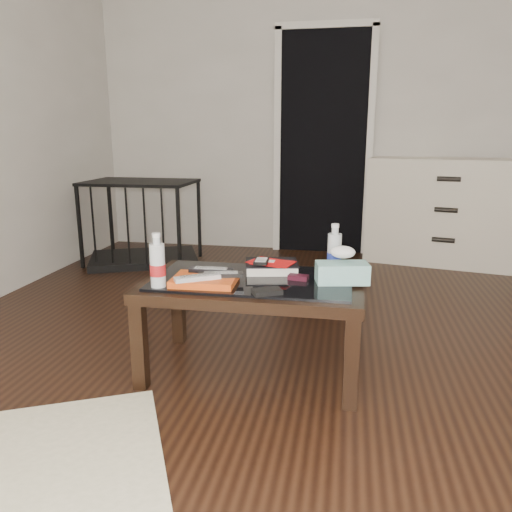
{
  "coord_description": "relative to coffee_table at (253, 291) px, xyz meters",
  "views": [
    {
      "loc": [
        -0.15,
        -2.26,
        1.12
      ],
      "look_at": [
        -0.57,
        -0.02,
        0.55
      ],
      "focal_mm": 35.0,
      "sensor_mm": 36.0,
      "label": 1
    }
  ],
  "objects": [
    {
      "name": "water_bottle_left",
      "position": [
        -0.38,
        -0.2,
        0.18
      ],
      "size": [
        0.07,
        0.07,
        0.24
      ],
      "primitive_type": "cylinder",
      "rotation": [
        0.0,
        0.0,
        -0.1
      ],
      "color": "silver",
      "rests_on": "coffee_table"
    },
    {
      "name": "wallet",
      "position": [
        0.1,
        -0.21,
        0.07
      ],
      "size": [
        0.14,
        0.12,
        0.02
      ],
      "primitive_type": "cube",
      "rotation": [
        0.0,
        0.0,
        0.47
      ],
      "color": "black",
      "rests_on": "coffee_table"
    },
    {
      "name": "dresser",
      "position": [
        1.21,
        2.32,
        0.05
      ],
      "size": [
        1.28,
        0.74,
        0.9
      ],
      "rotation": [
        0.0,
        0.0,
        -0.21
      ],
      "color": "beige",
      "rests_on": "ground"
    },
    {
      "name": "flip_phone",
      "position": [
        0.21,
        0.01,
        0.08
      ],
      "size": [
        0.1,
        0.06,
        0.02
      ],
      "primitive_type": "cube",
      "rotation": [
        0.0,
        0.0,
        -0.15
      ],
      "color": "black",
      "rests_on": "coffee_table"
    },
    {
      "name": "magazines",
      "position": [
        -0.2,
        -0.12,
        0.08
      ],
      "size": [
        0.29,
        0.22,
        0.03
      ],
      "primitive_type": "cube",
      "rotation": [
        0.0,
        0.0,
        0.04
      ],
      "color": "#D34913",
      "rests_on": "coffee_table"
    },
    {
      "name": "water_bottle_right",
      "position": [
        0.36,
        0.16,
        0.18
      ],
      "size": [
        0.07,
        0.07,
        0.24
      ],
      "primitive_type": "cylinder",
      "rotation": [
        0.0,
        0.0,
        0.07
      ],
      "color": "silver",
      "rests_on": "coffee_table"
    },
    {
      "name": "ipod",
      "position": [
        0.02,
        0.09,
        0.12
      ],
      "size": [
        0.07,
        0.11,
        0.02
      ],
      "primitive_type": "cube",
      "rotation": [
        0.0,
        0.0,
        0.03
      ],
      "color": "black",
      "rests_on": "dvd_mailers"
    },
    {
      "name": "textbook",
      "position": [
        0.07,
        0.13,
        0.09
      ],
      "size": [
        0.28,
        0.24,
        0.05
      ],
      "primitive_type": "cube",
      "rotation": [
        0.0,
        0.0,
        0.19
      ],
      "color": "black",
      "rests_on": "coffee_table"
    },
    {
      "name": "tissue_box",
      "position": [
        0.41,
        0.01,
        0.11
      ],
      "size": [
        0.25,
        0.16,
        0.09
      ],
      "primitive_type": "cube",
      "rotation": [
        0.0,
        0.0,
        0.2
      ],
      "color": "teal",
      "rests_on": "coffee_table"
    },
    {
      "name": "remote_black_back",
      "position": [
        -0.19,
        -0.04,
        0.11
      ],
      "size": [
        0.2,
        0.05,
        0.02
      ],
      "primitive_type": "cube",
      "rotation": [
        0.0,
        0.0,
        0.02
      ],
      "color": "black",
      "rests_on": "magazines"
    },
    {
      "name": "remote_black_front",
      "position": [
        -0.13,
        -0.1,
        0.11
      ],
      "size": [
        0.21,
        0.1,
        0.02
      ],
      "primitive_type": "cube",
      "rotation": [
        0.0,
        0.0,
        0.24
      ],
      "color": "black",
      "rests_on": "magazines"
    },
    {
      "name": "remote_silver",
      "position": [
        -0.21,
        -0.17,
        0.11
      ],
      "size": [
        0.2,
        0.15,
        0.02
      ],
      "primitive_type": "cube",
      "rotation": [
        0.0,
        0.0,
        0.55
      ],
      "color": "silver",
      "rests_on": "magazines"
    },
    {
      "name": "ground",
      "position": [
        0.57,
        0.09,
        -0.4
      ],
      "size": [
        5.0,
        5.0,
        0.0
      ],
      "primitive_type": "plane",
      "color": "black",
      "rests_on": "ground"
    },
    {
      "name": "coffee_table",
      "position": [
        0.0,
        0.0,
        0.0
      ],
      "size": [
        1.0,
        0.6,
        0.46
      ],
      "color": "black",
      "rests_on": "ground"
    },
    {
      "name": "pet_crate",
      "position": [
        -1.33,
        1.84,
        -0.17
      ],
      "size": [
        1.06,
        0.9,
        0.71
      ],
      "rotation": [
        0.0,
        0.0,
        0.4
      ],
      "color": "black",
      "rests_on": "ground"
    },
    {
      "name": "dvd_mailers",
      "position": [
        0.06,
        0.12,
        0.11
      ],
      "size": [
        0.23,
        0.2,
        0.01
      ],
      "primitive_type": "cube",
      "rotation": [
        0.0,
        0.0,
        -0.41
      ],
      "color": "red",
      "rests_on": "textbook"
    },
    {
      "name": "room_shell",
      "position": [
        0.57,
        0.09,
        1.22
      ],
      "size": [
        5.0,
        5.0,
        5.0
      ],
      "color": "silver",
      "rests_on": "ground"
    },
    {
      "name": "doorway",
      "position": [
        0.17,
        2.56,
        0.63
      ],
      "size": [
        0.9,
        0.08,
        2.07
      ],
      "color": "black",
      "rests_on": "ground"
    }
  ]
}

